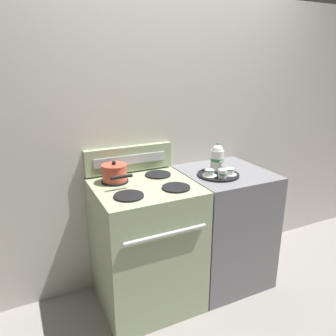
{
  "coord_description": "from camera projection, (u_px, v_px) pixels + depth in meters",
  "views": [
    {
      "loc": [
        -1.07,
        -1.92,
        1.7
      ],
      "look_at": [
        -0.12,
        0.05,
        1.0
      ],
      "focal_mm": 35.0,
      "sensor_mm": 36.0,
      "label": 1
    }
  ],
  "objects": [
    {
      "name": "control_panel",
      "position": [
        129.0,
        159.0,
        2.42
      ],
      "size": [
        0.67,
        0.05,
        0.19
      ],
      "color": "#9EAD84",
      "rests_on": "stove"
    },
    {
      "name": "side_counter",
      "position": [
        223.0,
        226.0,
        2.61
      ],
      "size": [
        0.62,
        0.64,
        0.92
      ],
      "color": "slate",
      "rests_on": "ground"
    },
    {
      "name": "teacup_right",
      "position": [
        230.0,
        172.0,
        2.35
      ],
      "size": [
        0.1,
        0.1,
        0.05
      ],
      "color": "white",
      "rests_on": "serving_tray"
    },
    {
      "name": "saucepan",
      "position": [
        115.0,
        173.0,
        2.23
      ],
      "size": [
        0.17,
        0.25,
        0.14
      ],
      "color": "#D14C38",
      "rests_on": "stove"
    },
    {
      "name": "creamer_jug",
      "position": [
        222.0,
        174.0,
        2.29
      ],
      "size": [
        0.06,
        0.06,
        0.06
      ],
      "color": "white",
      "rests_on": "serving_tray"
    },
    {
      "name": "stove",
      "position": [
        146.0,
        245.0,
        2.34
      ],
      "size": [
        0.68,
        0.67,
        0.93
      ],
      "color": "#9EAD84",
      "rests_on": "ground"
    },
    {
      "name": "teacup_left",
      "position": [
        210.0,
        173.0,
        2.33
      ],
      "size": [
        0.1,
        0.1,
        0.05
      ],
      "color": "white",
      "rests_on": "serving_tray"
    },
    {
      "name": "teapot",
      "position": [
        217.0,
        158.0,
        2.43
      ],
      "size": [
        0.1,
        0.16,
        0.21
      ],
      "color": "white",
      "rests_on": "serving_tray"
    },
    {
      "name": "ground_plane",
      "position": [
        184.0,
        287.0,
        2.61
      ],
      "size": [
        6.0,
        6.0,
        0.0
      ],
      "primitive_type": "plane",
      "color": "gray"
    },
    {
      "name": "wall_back",
      "position": [
        165.0,
        143.0,
        2.57
      ],
      "size": [
        6.0,
        0.05,
        2.2
      ],
      "color": "beige",
      "rests_on": "ground"
    },
    {
      "name": "serving_tray",
      "position": [
        218.0,
        175.0,
        2.39
      ],
      "size": [
        0.3,
        0.3,
        0.01
      ],
      "color": "black",
      "rests_on": "side_counter"
    }
  ]
}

